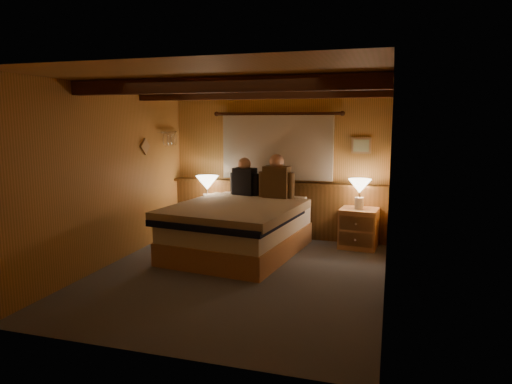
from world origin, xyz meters
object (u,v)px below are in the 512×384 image
at_px(nightstand_left, 208,220).
at_px(lamp_right, 360,188).
at_px(person_left, 245,180).
at_px(person_right, 276,180).
at_px(bed, 238,228).
at_px(lamp_left, 207,185).
at_px(nightstand_right, 359,228).
at_px(duffel_bag, 201,232).

height_order(nightstand_left, lamp_right, lamp_right).
height_order(person_left, person_right, person_right).
bearing_deg(lamp_right, bed, -153.75).
xyz_separation_m(lamp_right, person_right, (-1.27, -0.10, 0.09)).
distance_m(nightstand_left, lamp_left, 0.61).
xyz_separation_m(nightstand_right, person_right, (-1.28, -0.10, 0.71)).
bearing_deg(duffel_bag, nightstand_right, -8.05).
bearing_deg(person_right, nightstand_right, 8.53).
bearing_deg(bed, lamp_left, 142.17).
bearing_deg(lamp_left, nightstand_right, -0.43).
height_order(person_left, duffel_bag, person_left).
relative_size(lamp_right, duffel_bag, 0.74).
bearing_deg(bed, nightstand_right, 33.57).
bearing_deg(bed, lamp_right, 33.67).
height_order(lamp_right, duffel_bag, lamp_right).
height_order(bed, person_left, person_left).
distance_m(nightstand_right, person_left, 1.96).
distance_m(bed, person_left, 1.04).
xyz_separation_m(lamp_left, duffel_bag, (0.06, -0.43, -0.71)).
bearing_deg(lamp_left, duffel_bag, -82.10).
distance_m(lamp_right, person_right, 1.28).
relative_size(bed, lamp_left, 4.76).
xyz_separation_m(bed, person_left, (-0.17, 0.83, 0.60)).
bearing_deg(nightstand_right, lamp_left, -174.76).
height_order(bed, duffel_bag, bed).
height_order(bed, person_right, person_right).
xyz_separation_m(lamp_right, duffel_bag, (-2.44, -0.41, -0.76)).
bearing_deg(duffel_bag, bed, -45.50).
bearing_deg(person_right, nightstand_left, 178.29).
bearing_deg(person_right, bed, -114.05).
relative_size(lamp_left, lamp_right, 1.09).
relative_size(nightstand_right, person_right, 0.85).
height_order(nightstand_left, nightstand_right, nightstand_right).
relative_size(nightstand_left, person_left, 0.88).
height_order(bed, nightstand_left, bed).
bearing_deg(nightstand_left, person_right, 6.04).
distance_m(bed, nightstand_right, 1.86).
distance_m(nightstand_left, duffel_bag, 0.46).
bearing_deg(lamp_right, person_right, -175.67).
bearing_deg(lamp_left, bed, -45.26).
height_order(nightstand_right, person_right, person_right).
relative_size(person_left, duffel_bag, 1.04).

